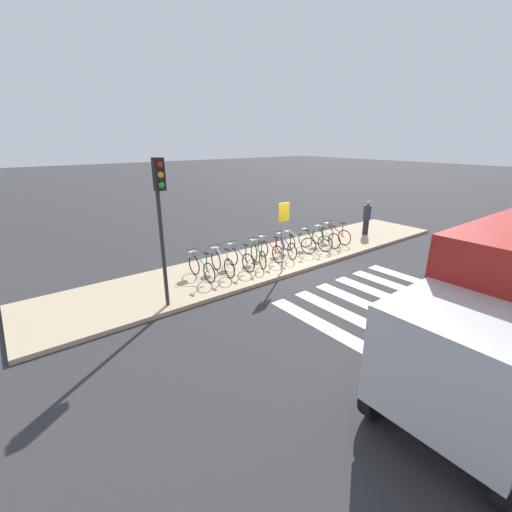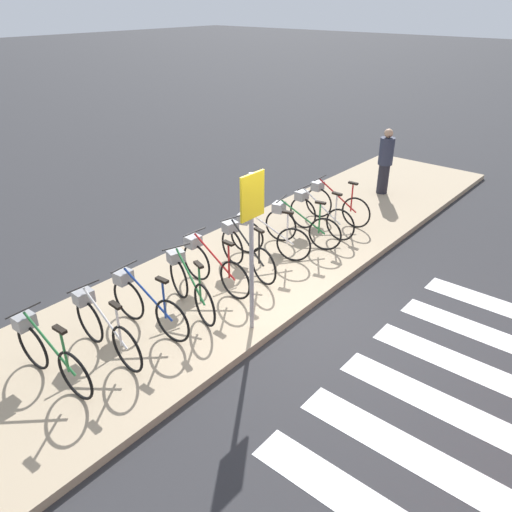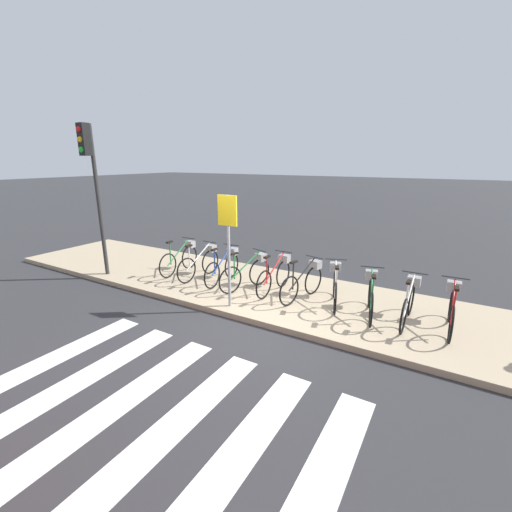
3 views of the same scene
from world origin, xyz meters
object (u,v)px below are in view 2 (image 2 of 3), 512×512
parked_bicycle_5 (244,249)px  sign_post (252,228)px  parked_bicycle_4 (211,264)px  parked_bicycle_6 (265,235)px  parked_bicycle_0 (47,351)px  pedestrian (385,160)px  parked_bicycle_3 (188,283)px  parked_bicycle_2 (144,302)px  parked_bicycle_1 (103,325)px  parked_bicycle_8 (317,213)px  parked_bicycle_7 (298,224)px  parked_bicycle_9 (333,202)px

parked_bicycle_5 → sign_post: sign_post is taller
parked_bicycle_4 → parked_bicycle_6: size_ratio=1.05×
parked_bicycle_0 → pedestrian: 8.70m
parked_bicycle_0 → parked_bicycle_5: same height
sign_post → parked_bicycle_3: bearing=100.8°
parked_bicycle_2 → parked_bicycle_6: same height
parked_bicycle_6 → pedestrian: pedestrian is taller
parked_bicycle_5 → pedestrian: pedestrian is taller
parked_bicycle_1 → sign_post: bearing=-34.3°
parked_bicycle_4 → parked_bicycle_6: (1.40, 0.01, 0.00)m
parked_bicycle_3 → parked_bicycle_8: same height
parked_bicycle_0 → parked_bicycle_5: size_ratio=1.02×
parked_bicycle_4 → pedestrian: 5.83m
parked_bicycle_1 → parked_bicycle_4: bearing=3.0°
parked_bicycle_5 → parked_bicycle_7: bearing=-3.7°
parked_bicycle_9 → pedestrian: 2.27m
parked_bicycle_3 → parked_bicycle_6: (2.06, 0.17, 0.00)m
parked_bicycle_0 → parked_bicycle_2: 1.46m
parked_bicycle_5 → parked_bicycle_8: size_ratio=0.98×
parked_bicycle_1 → parked_bicycle_8: (5.01, -0.03, 0.00)m
parked_bicycle_0 → parked_bicycle_9: size_ratio=1.00×
parked_bicycle_3 → parked_bicycle_6: 2.06m
parked_bicycle_1 → parked_bicycle_4: (2.13, 0.11, 0.00)m
parked_bicycle_1 → parked_bicycle_8: bearing=-0.3°
parked_bicycle_0 → pedestrian: (8.70, -0.02, 0.38)m
parked_bicycle_4 → parked_bicycle_3: bearing=-165.8°
parked_bicycle_2 → parked_bicycle_9: size_ratio=1.00×
parked_bicycle_2 → parked_bicycle_6: 2.82m
parked_bicycle_5 → parked_bicycle_6: 0.67m
parked_bicycle_8 → parked_bicycle_1: bearing=179.7°
parked_bicycle_4 → parked_bicycle_7: bearing=-4.2°
parked_bicycle_1 → parked_bicycle_2: (0.71, 0.03, 0.00)m
parked_bicycle_2 → pedestrian: 7.24m
parked_bicycle_0 → sign_post: (2.44, -1.21, 1.15)m
pedestrian → sign_post: size_ratio=0.67×
parked_bicycle_3 → sign_post: bearing=-79.2°
parked_bicycle_6 → pedestrian: 4.43m
parked_bicycle_4 → parked_bicycle_5: size_ratio=1.02×
parked_bicycle_2 → sign_post: size_ratio=0.67×
parked_bicycle_9 → parked_bicycle_0: bearing=179.9°
pedestrian → parked_bicycle_0: bearing=179.8°
parked_bicycle_0 → parked_bicycle_8: (5.76, -0.09, 0.00)m
sign_post → parked_bicycle_9: bearing=16.5°
parked_bicycle_4 → pedestrian: (5.82, -0.07, 0.38)m
pedestrian → parked_bicycle_8: bearing=-178.7°
parked_bicycle_3 → parked_bicycle_5: bearing=3.9°
parked_bicycle_2 → pedestrian: size_ratio=1.00×
parked_bicycle_8 → sign_post: bearing=-161.3°
parked_bicycle_6 → parked_bicycle_8: same height
parked_bicycle_3 → parked_bicycle_8: size_ratio=0.96×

